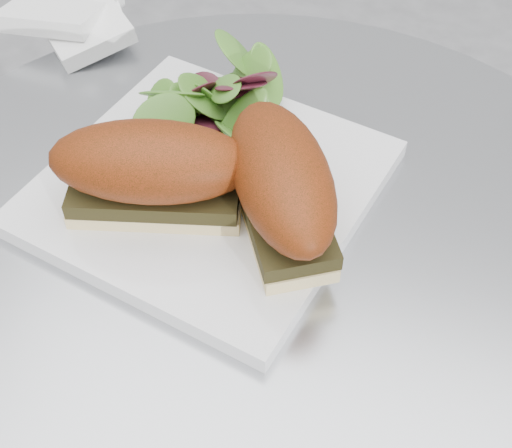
{
  "coord_description": "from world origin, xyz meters",
  "views": [
    {
      "loc": [
        0.1,
        -0.33,
        1.17
      ],
      "look_at": [
        -0.0,
        0.01,
        0.77
      ],
      "focal_mm": 50.0,
      "sensor_mm": 36.0,
      "label": 1
    }
  ],
  "objects": [
    {
      "name": "sandwich_left",
      "position": [
        -0.09,
        0.02,
        0.79
      ],
      "size": [
        0.17,
        0.11,
        0.08
      ],
      "rotation": [
        0.0,
        0.0,
        0.23
      ],
      "color": "beige",
      "rests_on": "plate"
    },
    {
      "name": "sandwich_right",
      "position": [
        0.01,
        0.03,
        0.79
      ],
      "size": [
        0.14,
        0.17,
        0.08
      ],
      "rotation": [
        0.0,
        0.0,
        -1.05
      ],
      "color": "beige",
      "rests_on": "plate"
    },
    {
      "name": "table",
      "position": [
        0.0,
        0.0,
        0.49
      ],
      "size": [
        0.7,
        0.7,
        0.73
      ],
      "color": "#ABAEB2",
      "rests_on": "ground"
    },
    {
      "name": "plate",
      "position": [
        -0.06,
        0.06,
        0.74
      ],
      "size": [
        0.31,
        0.31,
        0.02
      ],
      "primitive_type": "cube",
      "rotation": [
        0.0,
        0.0,
        -0.23
      ],
      "color": "white",
      "rests_on": "table"
    },
    {
      "name": "napkin",
      "position": [
        -0.27,
        0.24,
        0.74
      ],
      "size": [
        0.17,
        0.17,
        0.02
      ],
      "primitive_type": null,
      "rotation": [
        0.0,
        0.0,
        -0.28
      ],
      "color": "white",
      "rests_on": "table"
    },
    {
      "name": "salad",
      "position": [
        -0.08,
        0.14,
        0.77
      ],
      "size": [
        0.11,
        0.11,
        0.05
      ],
      "primitive_type": null,
      "color": "#589731",
      "rests_on": "plate"
    }
  ]
}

